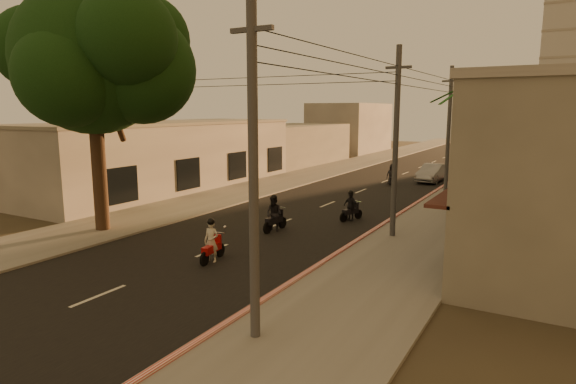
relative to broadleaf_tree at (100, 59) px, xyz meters
name	(u,v)px	position (x,y,z in m)	size (l,w,h in m)	color
ground	(181,263)	(6.61, -2.14, -8.48)	(160.00, 160.00, 0.00)	#383023
road	(361,191)	(6.61, 17.86, -8.47)	(10.00, 140.00, 0.02)	black
sidewalk_right	(464,199)	(14.11, 17.86, -8.42)	(5.00, 140.00, 0.12)	slate
sidewalk_left	(276,183)	(-0.89, 17.86, -8.42)	(5.00, 140.00, 0.12)	slate
curb_stripe	(409,208)	(11.71, 12.86, -8.38)	(0.20, 60.00, 0.20)	red
left_building	(166,155)	(-7.37, 11.86, -5.88)	(8.20, 24.20, 5.20)	#A9A298
broadleaf_tree	(100,59)	(0.00, 0.00, 0.00)	(9.60, 8.70, 12.10)	black
palm_tree	(469,91)	(14.61, 13.86, -1.33)	(5.00, 5.00, 8.20)	black
utility_poles	(450,103)	(12.81, 17.86, -1.94)	(1.20, 48.26, 9.00)	#38383A
filler_right	(573,140)	(20.61, 42.86, -5.48)	(8.00, 14.00, 6.00)	#A9A298
filler_left_near	(290,144)	(-7.39, 31.86, -6.28)	(8.00, 14.00, 4.40)	#A9A298
filler_left_far	(350,128)	(-7.39, 49.86, -4.98)	(8.00, 14.00, 7.00)	#A9A298
scooter_red	(212,242)	(7.57, -1.36, -7.67)	(0.81, 1.85, 1.83)	black
scooter_mid_a	(274,215)	(7.20, 4.14, -7.61)	(0.97, 1.94, 1.91)	black
scooter_mid_b	(351,207)	(9.67, 8.24, -7.68)	(1.22, 1.69, 1.74)	black
scooter_far_a	(391,175)	(7.67, 21.97, -7.68)	(1.18, 1.68, 1.75)	black
parked_car	(432,173)	(10.19, 25.40, -7.71)	(1.93, 4.75, 1.53)	gray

